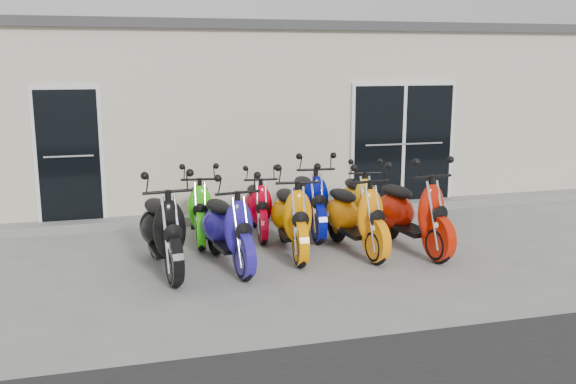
% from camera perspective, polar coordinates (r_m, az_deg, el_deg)
% --- Properties ---
extents(ground, '(80.00, 80.00, 0.00)m').
position_cam_1_polar(ground, '(9.27, 0.97, -5.27)').
color(ground, gray).
rests_on(ground, ground).
extents(building, '(14.00, 6.00, 3.20)m').
position_cam_1_polar(building, '(13.98, -4.97, 7.10)').
color(building, beige).
rests_on(building, ground).
extents(roof_cap, '(14.20, 6.20, 0.16)m').
position_cam_1_polar(roof_cap, '(13.95, -5.10, 14.00)').
color(roof_cap, '#3F3F42').
rests_on(roof_cap, building).
extents(front_step, '(14.00, 0.40, 0.15)m').
position_cam_1_polar(front_step, '(11.14, -1.91, -1.98)').
color(front_step, gray).
rests_on(front_step, ground).
extents(door_left, '(1.07, 0.08, 2.22)m').
position_cam_1_polar(door_left, '(10.81, -18.92, 3.38)').
color(door_left, black).
rests_on(door_left, front_step).
extents(door_right, '(2.02, 0.08, 2.22)m').
position_cam_1_polar(door_right, '(11.92, 10.17, 4.54)').
color(door_right, black).
rests_on(door_right, front_step).
extents(scooter_front_black, '(0.91, 1.98, 1.41)m').
position_cam_1_polar(scooter_front_black, '(8.37, -11.10, -2.33)').
color(scooter_front_black, black).
rests_on(scooter_front_black, ground).
extents(scooter_front_blue, '(0.92, 1.89, 1.34)m').
position_cam_1_polar(scooter_front_blue, '(8.45, -5.39, -2.29)').
color(scooter_front_blue, '#251993').
rests_on(scooter_front_blue, ground).
extents(scooter_front_orange_a, '(0.83, 1.91, 1.37)m').
position_cam_1_polar(scooter_front_orange_a, '(8.97, 0.32, -1.31)').
color(scooter_front_orange_a, '#F98E00').
rests_on(scooter_front_orange_a, ground).
extents(scooter_front_orange_b, '(0.87, 1.90, 1.36)m').
position_cam_1_polar(scooter_front_orange_b, '(9.11, 5.99, -1.22)').
color(scooter_front_orange_b, orange).
rests_on(scooter_front_orange_b, ground).
extents(scooter_front_red, '(0.95, 2.01, 1.43)m').
position_cam_1_polar(scooter_front_red, '(9.30, 10.98, -0.88)').
color(scooter_front_red, red).
rests_on(scooter_front_red, ground).
extents(scooter_back_green, '(0.82, 1.76, 1.25)m').
position_cam_1_polar(scooter_back_green, '(9.77, -7.83, -0.70)').
color(scooter_back_green, '#34D611').
rests_on(scooter_back_green, ground).
extents(scooter_back_red, '(0.72, 1.64, 1.18)m').
position_cam_1_polar(scooter_back_red, '(9.98, -2.70, -0.57)').
color(scooter_back_red, red).
rests_on(scooter_back_red, ground).
extents(scooter_back_blue, '(0.80, 1.88, 1.36)m').
position_cam_1_polar(scooter_back_blue, '(10.04, 1.91, 0.05)').
color(scooter_back_blue, '#030A8B').
rests_on(scooter_back_blue, ground).
extents(scooter_back_yellow, '(0.79, 1.70, 1.21)m').
position_cam_1_polar(scooter_back_yellow, '(10.43, 6.27, 0.01)').
color(scooter_back_yellow, '#ECAB16').
rests_on(scooter_back_yellow, ground).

